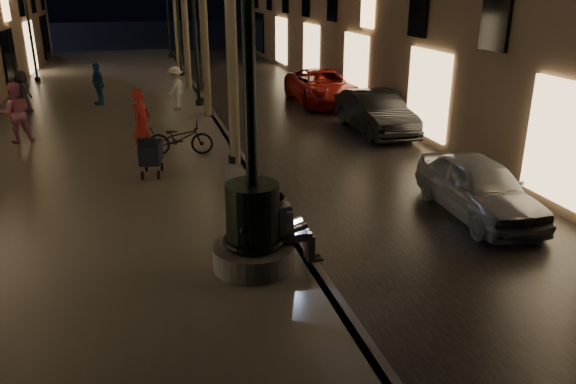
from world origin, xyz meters
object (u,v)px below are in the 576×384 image
object	(u,v)px
stroller	(151,153)
car_third	(322,87)
pedestrian_blue	(98,84)
bicycle	(180,138)
pedestrian_pink	(16,113)
lamp_curb_d	(167,9)
car_second	(375,112)
car_front	(479,187)
lamp_curb_b	(195,26)
lamp_curb_c	(178,16)
pedestrian_dark	(23,91)
fountain_lamppost	(253,212)
pedestrian_red	(142,123)
pedestrian_white	(176,88)
lamp_left_c	(28,18)
seated_man_laptop	(288,225)
lamp_curb_a	(230,48)

from	to	relation	value
stroller	car_third	world-z (taller)	stroller
pedestrian_blue	bicycle	xyz separation A→B (m)	(2.53, -8.04, -0.34)
car_third	pedestrian_pink	size ratio (longest dim) A/B	2.72
lamp_curb_d	pedestrian_blue	xyz separation A→B (m)	(-3.84, -14.82, -2.21)
lamp_curb_d	bicycle	world-z (taller)	lamp_curb_d
car_second	pedestrian_pink	distance (m)	11.34
stroller	bicycle	world-z (taller)	stroller
stroller	car_front	bearing A→B (deg)	-20.22
lamp_curb_b	pedestrian_pink	world-z (taller)	lamp_curb_b
car_second	pedestrian_blue	distance (m)	11.19
car_second	lamp_curb_d	bearing A→B (deg)	104.20
lamp_curb_c	pedestrian_dark	distance (m)	10.25
lamp_curb_c	bicycle	size ratio (longest dim) A/B	2.63
fountain_lamppost	pedestrian_blue	bearing A→B (deg)	101.69
pedestrian_red	pedestrian_white	xyz separation A→B (m)	(1.41, 6.18, -0.13)
lamp_left_c	pedestrian_pink	world-z (taller)	lamp_left_c
lamp_curb_d	car_second	xyz separation A→B (m)	(5.33, -21.23, -2.54)
fountain_lamppost	stroller	size ratio (longest dim) A/B	4.34
car_third	seated_man_laptop	bearing A→B (deg)	-109.35
lamp_curb_b	pedestrian_dark	distance (m)	6.89
fountain_lamppost	pedestrian_red	size ratio (longest dim) A/B	2.77
car_second	pedestrian_dark	size ratio (longest dim) A/B	2.72
lamp_curb_c	car_third	distance (m)	9.87
lamp_curb_a	car_third	size ratio (longest dim) A/B	0.96
lamp_curb_d	seated_man_laptop	bearing A→B (deg)	-90.17
car_second	car_third	size ratio (longest dim) A/B	0.85
bicycle	pedestrian_blue	bearing A→B (deg)	26.11
seated_man_laptop	pedestrian_pink	xyz separation A→B (m)	(-5.87, 9.77, 0.22)
seated_man_laptop	lamp_left_c	bearing A→B (deg)	107.68
pedestrian_white	pedestrian_dark	distance (m)	5.66
lamp_curb_c	lamp_left_c	distance (m)	7.10
seated_man_laptop	car_third	size ratio (longest dim) A/B	0.26
bicycle	pedestrian_pink	bearing A→B (deg)	69.04
car_front	pedestrian_white	xyz separation A→B (m)	(-5.49, 12.01, 0.37)
lamp_curb_d	bicycle	distance (m)	23.05
lamp_curb_b	car_second	world-z (taller)	lamp_curb_b
fountain_lamppost	pedestrian_pink	distance (m)	11.10
car_front	pedestrian_pink	bearing A→B (deg)	144.23
lamp_curb_d	stroller	xyz separation A→B (m)	(-2.18, -24.56, -2.44)
lamp_curb_c	car_front	size ratio (longest dim) A/B	1.28
lamp_left_c	pedestrian_white	bearing A→B (deg)	-54.06
car_front	pedestrian_blue	distance (m)	16.11
fountain_lamppost	pedestrian_white	xyz separation A→B (m)	(-0.21, 13.46, -0.20)
fountain_lamppost	pedestrian_blue	world-z (taller)	fountain_lamppost
fountain_lamppost	bicycle	bearing A→B (deg)	94.92
lamp_curb_b	pedestrian_pink	bearing A→B (deg)	-144.66
pedestrian_pink	bicycle	bearing A→B (deg)	136.36
lamp_curb_a	pedestrian_red	size ratio (longest dim) A/B	2.56
seated_man_laptop	pedestrian_white	bearing A→B (deg)	93.50
seated_man_laptop	lamp_left_c	size ratio (longest dim) A/B	0.27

